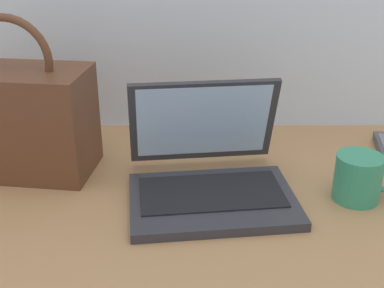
# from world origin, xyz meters

# --- Properties ---
(desk) EXTENTS (1.60, 0.76, 0.03)m
(desk) POSITION_xyz_m (0.00, 0.00, 0.01)
(desk) COLOR #A87A4C
(desk) RESTS_ON ground
(laptop) EXTENTS (0.34, 0.32, 0.21)m
(laptop) POSITION_xyz_m (0.07, 0.03, 0.08)
(laptop) COLOR #2D2D33
(laptop) RESTS_ON desk
(coffee_mug) EXTENTS (0.13, 0.09, 0.09)m
(coffee_mug) POSITION_xyz_m (0.36, 0.01, 0.08)
(coffee_mug) COLOR #338C66
(coffee_mug) RESTS_ON desk
(handbag) EXTENTS (0.32, 0.20, 0.33)m
(handbag) POSITION_xyz_m (-0.32, 0.14, 0.15)
(handbag) COLOR #59331E
(handbag) RESTS_ON desk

